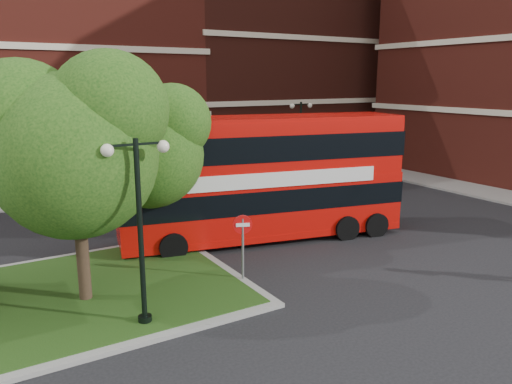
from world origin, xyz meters
TOP-DOWN VIEW (x-y plane):
  - ground at (0.00, 0.00)m, footprint 120.00×120.00m
  - pavement_far at (0.00, 16.50)m, footprint 44.00×3.00m
  - terrace_far_right at (14.00, 24.00)m, footprint 18.00×12.00m
  - traffic_island at (-8.00, 3.00)m, footprint 12.60×7.60m
  - tree_island_west at (-6.60, 2.58)m, footprint 5.40×4.71m
  - tree_island_east at (-3.58, 5.06)m, footprint 4.46×3.90m
  - lamp_island at (-5.50, 0.20)m, footprint 1.72×0.36m
  - lamp_far_left at (2.00, 14.50)m, footprint 1.72×0.36m
  - lamp_far_right at (10.00, 14.50)m, footprint 1.72×0.36m
  - bus at (1.15, 5.00)m, footprint 11.73×4.96m
  - car_silver at (-0.85, 14.50)m, footprint 4.65×2.00m
  - car_white at (3.00, 16.00)m, footprint 3.97×1.77m
  - no_entry_sign at (-1.80, 1.44)m, footprint 0.59×0.28m

SIDE VIEW (x-z plane):
  - ground at x=0.00m, z-range 0.00..0.00m
  - pavement_far at x=0.00m, z-range 0.00..0.12m
  - traffic_island at x=-8.00m, z-range -0.01..0.14m
  - car_white at x=3.00m, z-range 0.00..1.26m
  - car_silver at x=-0.85m, z-range 0.00..1.56m
  - no_entry_sign at x=-1.80m, z-range 0.48..2.71m
  - lamp_island at x=-5.50m, z-range 0.33..5.33m
  - lamp_far_left at x=2.00m, z-range 0.33..5.33m
  - lamp_far_right at x=10.00m, z-range 0.33..5.33m
  - bus at x=1.15m, z-range 0.68..5.05m
  - tree_island_east at x=-3.58m, z-range 1.10..7.39m
  - tree_island_west at x=-6.60m, z-range 1.19..8.40m
  - terrace_far_right at x=14.00m, z-range 0.00..16.00m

